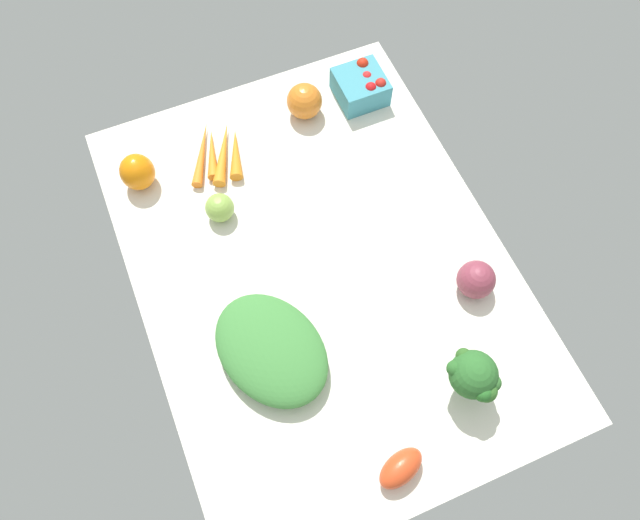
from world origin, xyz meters
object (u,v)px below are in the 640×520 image
object	(u,v)px
carrot_bunch	(219,153)
roma_tomato	(401,468)
heirloom_tomato_green	(220,208)
bell_pepper_orange	(137,172)
heirloom_tomato_orange	(304,101)
broccoli_head	(474,376)
berry_basket	(361,86)
leafy_greens_clump	(271,349)
red_onion_near_basket	(476,280)

from	to	relation	value
carrot_bunch	roma_tomato	distance (cm)	78.37
heirloom_tomato_green	carrot_bunch	xyz separation A→B (cm)	(-14.78, 4.69, -1.76)
carrot_bunch	bell_pepper_orange	distance (cm)	18.71
heirloom_tomato_orange	carrot_bunch	bearing A→B (deg)	-79.67
heirloom_tomato_orange	bell_pepper_orange	distance (cm)	41.43
heirloom_tomato_orange	roma_tomato	world-z (taller)	heirloom_tomato_orange
heirloom_tomato_orange	roma_tomato	distance (cm)	83.47
heirloom_tomato_orange	carrot_bunch	size ratio (longest dim) A/B	0.45
heirloom_tomato_orange	broccoli_head	distance (cm)	73.57
berry_basket	roma_tomato	distance (cm)	86.75
carrot_bunch	bell_pepper_orange	bearing A→B (deg)	-90.23
leafy_greens_clump	broccoli_head	xyz separation A→B (cm)	(20.54, 31.83, 5.04)
leafy_greens_clump	broccoli_head	size ratio (longest dim) A/B	1.94
leafy_greens_clump	berry_basket	world-z (taller)	berry_basket
heirloom_tomato_green	bell_pepper_orange	bearing A→B (deg)	-137.12
berry_basket	broccoli_head	distance (cm)	73.91
heirloom_tomato_green	broccoli_head	xyz separation A→B (cm)	(54.44, 30.79, 5.34)
berry_basket	roma_tomato	xyz separation A→B (cm)	(81.66, -29.28, -0.81)
roma_tomato	bell_pepper_orange	bearing A→B (deg)	-88.84
berry_basket	roma_tomato	bearing A→B (deg)	-19.72
leafy_greens_clump	heirloom_tomato_orange	xyz separation A→B (cm)	(-52.83, 28.47, 0.75)
berry_basket	carrot_bunch	size ratio (longest dim) A/B	0.60
leafy_greens_clump	heirloom_tomato_green	size ratio (longest dim) A/B	4.08
red_onion_near_basket	carrot_bunch	distance (cm)	63.62
heirloom_tomato_green	heirloom_tomato_orange	size ratio (longest dim) A/B	0.75
red_onion_near_basket	heirloom_tomato_green	world-z (taller)	red_onion_near_basket
heirloom_tomato_green	berry_basket	bearing A→B (deg)	113.83
leafy_greens_clump	bell_pepper_orange	size ratio (longest dim) A/B	2.94
broccoli_head	carrot_bunch	xyz separation A→B (cm)	(-69.22, -26.11, -7.10)
heirloom_tomato_green	carrot_bunch	bearing A→B (deg)	162.41
heirloom_tomato_green	broccoli_head	bearing A→B (deg)	29.49
heirloom_tomato_green	bell_pepper_orange	size ratio (longest dim) A/B	0.72
berry_basket	red_onion_near_basket	xyz separation A→B (cm)	(54.91, 0.52, 0.51)
bell_pepper_orange	roma_tomato	distance (cm)	82.38
heirloom_tomato_green	carrot_bunch	distance (cm)	15.60
broccoli_head	roma_tomato	bearing A→B (deg)	-64.39
heirloom_tomato_green	heirloom_tomato_orange	xyz separation A→B (cm)	(-18.92, 27.44, 1.04)
red_onion_near_basket	carrot_bunch	size ratio (longest dim) A/B	0.42
heirloom_tomato_orange	bell_pepper_orange	size ratio (longest dim) A/B	0.96
broccoli_head	bell_pepper_orange	size ratio (longest dim) A/B	1.51
leafy_greens_clump	roma_tomato	bearing A→B (deg)	24.87
heirloom_tomato_orange	broccoli_head	size ratio (longest dim) A/B	0.63
leafy_greens_clump	red_onion_near_basket	bearing A→B (deg)	86.65
berry_basket	red_onion_near_basket	distance (cm)	54.92
berry_basket	carrot_bunch	world-z (taller)	berry_basket
leafy_greens_clump	heirloom_tomato_orange	world-z (taller)	heirloom_tomato_orange
leafy_greens_clump	roma_tomato	distance (cm)	32.29
red_onion_near_basket	heirloom_tomato_green	distance (cm)	55.87
heirloom_tomato_green	bell_pepper_orange	xyz separation A→B (cm)	(-14.85, -13.79, 1.21)
broccoli_head	carrot_bunch	world-z (taller)	broccoli_head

